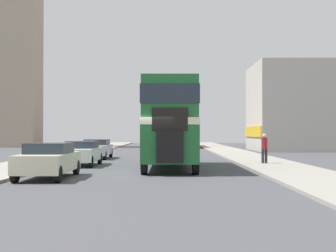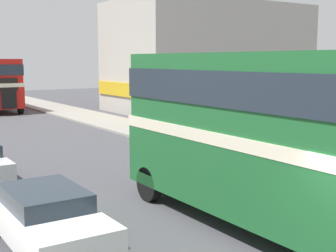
% 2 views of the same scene
% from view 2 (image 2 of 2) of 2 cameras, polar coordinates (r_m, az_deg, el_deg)
% --- Properties ---
extents(double_decker_bus, '(2.54, 9.29, 4.33)m').
position_cam_2_polar(double_decker_bus, '(11.40, 11.96, -0.15)').
color(double_decker_bus, '#1E602D').
rests_on(double_decker_bus, ground_plane).
extents(car_parked_mid, '(1.73, 4.17, 1.36)m').
position_cam_2_polar(car_parked_mid, '(10.75, -14.51, -10.85)').
color(car_parked_mid, white).
rests_on(car_parked_mid, ground_plane).
extents(pedestrian_walking, '(0.33, 0.33, 1.65)m').
position_cam_2_polar(pedestrian_walking, '(16.93, 19.72, -2.99)').
color(pedestrian_walking, '#282833').
rests_on(pedestrian_walking, sidewalk_right).
extents(shop_building_block, '(16.33, 9.07, 8.74)m').
position_cam_2_polar(shop_building_block, '(40.02, 5.03, 8.33)').
color(shop_building_block, '#B2ADA3').
rests_on(shop_building_block, ground_plane).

